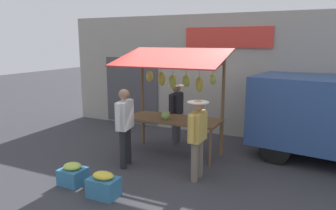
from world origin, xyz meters
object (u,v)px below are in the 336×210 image
Objects in this scene: produce_crate_side at (73,174)px; shopper_in_striped_shirt at (198,134)px; vendor_with_sunhat at (176,109)px; market_stall at (174,90)px; shopper_in_grey_tee at (125,122)px; produce_crate_near at (104,185)px.

shopper_in_striped_shirt is at bearing -149.18° from produce_crate_side.
shopper_in_striped_shirt is (-1.26, 1.83, -0.01)m from vendor_with_sunhat.
vendor_with_sunhat is at bearing -70.27° from market_stall.
shopper_in_grey_tee reaches higher than produce_crate_side.
vendor_with_sunhat is 3.23m from produce_crate_side.
shopper_in_striped_shirt is 3.05× the size of produce_crate_near.
produce_crate_near is (-0.06, 3.21, -0.73)m from vendor_with_sunhat.
market_stall reaches higher than shopper_in_striped_shirt.
vendor_with_sunhat is (0.25, -0.70, -0.62)m from market_stall.
produce_crate_near is (1.20, 1.37, -0.72)m from shopper_in_striped_shirt.
vendor_with_sunhat is at bearing -88.97° from produce_crate_near.
shopper_in_striped_shirt is (-1.62, -0.03, -0.06)m from shopper_in_grey_tee.
produce_crate_near reaches higher than produce_crate_side.
produce_crate_near is (0.19, 2.50, -1.34)m from market_stall.
produce_crate_near is (-0.41, 1.34, -0.77)m from shopper_in_grey_tee.
market_stall is 4.84× the size of produce_crate_near.
vendor_with_sunhat is 3.08× the size of produce_crate_near.
vendor_with_sunhat is 2.23m from shopper_in_striped_shirt.
shopper_in_striped_shirt is 2.48m from produce_crate_side.
shopper_in_grey_tee is at bearing -72.83° from produce_crate_near.
vendor_with_sunhat reaches higher than produce_crate_side.
shopper_in_grey_tee is at bearing 62.44° from market_stall.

